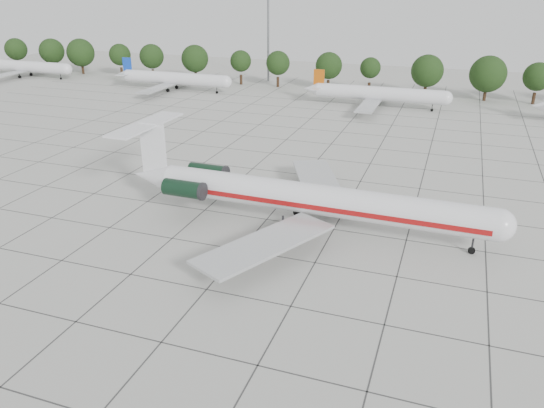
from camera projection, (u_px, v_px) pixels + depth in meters
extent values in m
plane|color=#B9B8B1|center=(240.00, 250.00, 54.92)|extent=(260.00, 260.00, 0.00)
cube|color=#383838|center=(285.00, 198.00, 67.91)|extent=(170.00, 170.00, 0.02)
cylinder|color=silver|center=(318.00, 200.00, 58.08)|extent=(37.01, 4.14, 3.39)
sphere|color=silver|center=(498.00, 225.00, 52.11)|extent=(3.39, 3.39, 3.39)
cone|color=silver|center=(152.00, 176.00, 64.87)|extent=(5.20, 3.49, 3.39)
cube|color=#9A0E0F|center=(322.00, 196.00, 59.65)|extent=(35.92, 0.80, 0.56)
cube|color=#9A0E0F|center=(313.00, 208.00, 56.71)|extent=(35.92, 0.80, 0.56)
cube|color=#B7BABC|center=(318.00, 181.00, 67.40)|extent=(10.54, 15.99, 0.31)
cube|color=#B7BABC|center=(265.00, 243.00, 51.51)|extent=(11.03, 15.90, 0.31)
cube|color=black|center=(206.00, 174.00, 64.75)|extent=(2.29, 1.38, 0.26)
cylinder|color=black|center=(208.00, 172.00, 65.37)|extent=(4.97, 2.05, 1.95)
cube|color=black|center=(187.00, 187.00, 60.78)|extent=(2.29, 1.38, 0.26)
cylinder|color=black|center=(184.00, 189.00, 60.16)|extent=(4.97, 2.05, 1.95)
cube|color=silver|center=(153.00, 148.00, 63.29)|extent=(3.29, 0.35, 6.16)
cube|color=silver|center=(146.00, 124.00, 62.39)|extent=(3.33, 12.38, 0.23)
cylinder|color=black|center=(472.00, 245.00, 53.81)|extent=(0.21, 0.21, 1.95)
cylinder|color=black|center=(472.00, 251.00, 54.05)|extent=(0.72, 0.30, 0.72)
cylinder|color=black|center=(298.00, 205.00, 62.26)|extent=(0.25, 0.25, 1.85)
cylinder|color=black|center=(298.00, 212.00, 62.58)|extent=(1.04, 0.64, 1.03)
cylinder|color=black|center=(283.00, 224.00, 57.67)|extent=(0.25, 0.25, 1.85)
cylinder|color=black|center=(283.00, 230.00, 57.99)|extent=(1.04, 0.64, 1.03)
cylinder|color=silver|center=(27.00, 66.00, 147.94)|extent=(27.20, 3.00, 3.00)
cube|color=#B7BABC|center=(24.00, 71.00, 148.72)|extent=(3.50, 27.20, 0.25)
cylinder|color=black|center=(31.00, 74.00, 151.18)|extent=(0.80, 0.45, 0.80)
cylinder|color=black|center=(20.00, 77.00, 147.36)|extent=(0.80, 0.45, 0.80)
cylinder|color=silver|center=(175.00, 78.00, 130.52)|extent=(27.20, 3.00, 3.00)
cube|color=#B7BABC|center=(172.00, 83.00, 131.30)|extent=(3.50, 27.20, 0.25)
cube|color=#0E3CBA|center=(127.00, 65.00, 133.60)|extent=(2.40, 0.25, 3.60)
cylinder|color=black|center=(177.00, 87.00, 133.76)|extent=(0.80, 0.45, 0.80)
cylinder|color=black|center=(168.00, 90.00, 129.95)|extent=(0.80, 0.45, 0.80)
cylinder|color=silver|center=(379.00, 94.00, 113.56)|extent=(27.20, 3.00, 3.00)
cube|color=#B7BABC|center=(374.00, 99.00, 114.34)|extent=(3.50, 27.20, 0.25)
cube|color=#BE520B|center=(319.00, 78.00, 116.63)|extent=(2.40, 0.25, 3.60)
cylinder|color=black|center=(375.00, 103.00, 116.80)|extent=(0.80, 0.45, 0.80)
cylinder|color=black|center=(372.00, 107.00, 112.98)|extent=(0.80, 0.45, 0.80)
cylinder|color=#332114|center=(19.00, 65.00, 161.11)|extent=(0.70, 0.70, 2.50)
sphere|color=black|center=(16.00, 49.00, 159.23)|extent=(6.44, 6.44, 6.44)
cylinder|color=#332114|center=(54.00, 68.00, 157.08)|extent=(0.70, 0.70, 2.50)
sphere|color=black|center=(52.00, 51.00, 155.20)|extent=(7.14, 7.14, 7.14)
cylinder|color=#332114|center=(83.00, 69.00, 153.97)|extent=(0.70, 0.70, 2.50)
sphere|color=black|center=(81.00, 53.00, 152.09)|extent=(7.79, 7.79, 7.79)
cylinder|color=#332114|center=(122.00, 72.00, 149.94)|extent=(0.70, 0.70, 2.50)
sphere|color=black|center=(120.00, 55.00, 148.07)|extent=(5.94, 5.94, 5.94)
cylinder|color=#332114|center=(153.00, 74.00, 146.83)|extent=(0.70, 0.70, 2.50)
sphere|color=black|center=(152.00, 56.00, 144.95)|extent=(6.57, 6.57, 6.57)
cylinder|color=#332114|center=(196.00, 77.00, 142.80)|extent=(0.70, 0.70, 2.50)
sphere|color=black|center=(195.00, 59.00, 140.93)|extent=(7.15, 7.15, 7.15)
cylinder|color=#332114|center=(241.00, 80.00, 138.78)|extent=(0.70, 0.70, 2.50)
sphere|color=black|center=(241.00, 61.00, 136.90)|extent=(5.43, 5.43, 5.43)
cylinder|color=#332114|center=(278.00, 82.00, 135.67)|extent=(0.70, 0.70, 2.50)
sphere|color=black|center=(278.00, 63.00, 133.79)|extent=(5.99, 5.99, 5.99)
cylinder|color=#332114|center=(328.00, 85.00, 131.64)|extent=(0.70, 0.70, 2.50)
sphere|color=black|center=(329.00, 66.00, 129.76)|extent=(6.50, 6.50, 6.50)
cylinder|color=#332114|center=(369.00, 88.00, 128.53)|extent=(0.70, 0.70, 2.50)
sphere|color=black|center=(370.00, 68.00, 126.65)|extent=(4.93, 4.93, 4.93)
cylinder|color=#332114|center=(425.00, 91.00, 124.50)|extent=(0.70, 0.70, 2.50)
sphere|color=black|center=(427.00, 71.00, 122.63)|extent=(7.40, 7.40, 7.40)
cylinder|color=#332114|center=(485.00, 95.00, 120.48)|extent=(0.70, 0.70, 2.50)
sphere|color=black|center=(488.00, 74.00, 118.60)|extent=(8.08, 8.08, 8.08)
cylinder|color=#332114|center=(534.00, 98.00, 117.36)|extent=(0.70, 0.70, 2.50)
sphere|color=black|center=(538.00, 77.00, 115.49)|extent=(6.17, 6.17, 6.17)
cylinder|color=slate|center=(268.00, 33.00, 138.85)|extent=(0.56, 0.56, 25.00)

